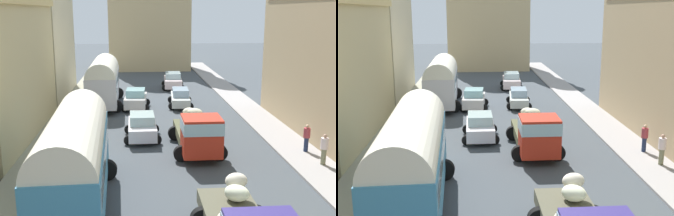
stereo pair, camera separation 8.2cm
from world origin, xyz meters
TOP-DOWN VIEW (x-y plane):
  - ground_plane at (0.00, 27.00)m, footprint 154.00×154.00m
  - sidewalk_left at (-7.25, 27.00)m, footprint 2.50×70.00m
  - sidewalk_right at (7.25, 27.00)m, footprint 2.50×70.00m
  - building_left_3 at (-10.73, 37.14)m, footprint 4.47×11.39m
  - building_right_2 at (10.73, 23.57)m, footprint 4.91×14.77m
  - distant_church at (-0.00, 55.73)m, footprint 11.01×6.37m
  - parked_bus_0 at (-4.53, 13.47)m, footprint 3.51×9.40m
  - parked_bus_1 at (-4.80, 33.03)m, footprint 3.38×8.86m
  - cargo_truck_1 at (1.43, 19.77)m, footprint 2.97×6.49m
  - car_0 at (1.76, 32.06)m, footprint 2.27×4.41m
  - car_1 at (1.90, 40.60)m, footprint 2.50×4.42m
  - car_2 at (-1.67, 22.92)m, footprint 2.35×3.89m
  - car_3 at (-2.05, 31.47)m, footprint 2.47×3.78m
  - pedestrian_0 at (7.69, 17.21)m, footprint 0.50×0.50m
  - pedestrian_1 at (7.62, 19.30)m, footprint 0.53×0.53m

SIDE VIEW (x-z plane):
  - ground_plane at x=0.00m, z-range 0.00..0.00m
  - sidewalk_left at x=-7.25m, z-range 0.00..0.14m
  - sidewalk_right at x=7.25m, z-range 0.00..0.14m
  - car_0 at x=1.76m, z-range 0.00..1.54m
  - car_2 at x=-1.67m, z-range -0.01..1.63m
  - car_3 at x=-2.05m, z-range -0.01..1.66m
  - car_1 at x=1.90m, z-range 0.00..1.69m
  - pedestrian_1 at x=7.62m, z-range 0.12..1.85m
  - pedestrian_0 at x=7.69m, z-range 0.12..1.91m
  - cargo_truck_1 at x=1.43m, z-range 0.06..2.58m
  - parked_bus_1 at x=-4.80m, z-range 0.21..4.31m
  - parked_bus_0 at x=-4.53m, z-range 0.23..4.42m
  - building_right_2 at x=10.73m, z-range 0.03..10.04m
  - building_left_3 at x=-10.73m, z-range 0.00..10.39m
  - distant_church at x=0.00m, z-range -2.84..16.69m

